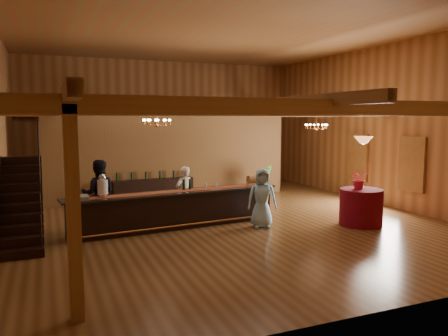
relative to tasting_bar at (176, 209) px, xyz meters
name	(u,v)px	position (x,y,z in m)	size (l,w,h in m)	color
floor	(220,217)	(1.58, 0.68, -0.51)	(14.00, 14.00, 0.00)	brown
ceiling	(220,32)	(1.58, 0.68, 4.99)	(14.00, 14.00, 0.00)	#9D5F38
wall_back	(162,124)	(1.58, 7.68, 2.24)	(12.00, 0.10, 5.50)	#A26D40
wall_front	(393,135)	(1.58, -6.32, 2.24)	(12.00, 0.10, 5.50)	#A26D40
wall_right	(379,125)	(7.58, 0.68, 2.24)	(0.10, 14.00, 5.50)	#A26D40
beam_grid	(214,110)	(1.58, 1.19, 2.73)	(11.90, 13.90, 0.39)	olive
support_posts	(226,167)	(1.58, 0.18, 1.09)	(9.20, 10.20, 3.20)	olive
partition_wall	(172,158)	(1.08, 4.18, 1.04)	(9.00, 0.18, 3.10)	brown
window_right_front	(412,164)	(7.53, -0.92, 1.04)	(0.12, 1.05, 1.75)	white
window_right_back	(358,157)	(7.53, 1.68, 1.04)	(0.12, 1.05, 1.75)	white
staircase	(20,202)	(-3.87, -0.06, 0.49)	(1.00, 2.80, 2.00)	black
backroom_boxes	(165,178)	(1.28, 6.18, 0.02)	(4.10, 0.60, 1.10)	black
tasting_bar	(176,209)	(0.00, 0.00, 0.00)	(6.08, 1.32, 1.02)	black
beverage_dispenser	(103,186)	(-1.96, -0.13, 0.78)	(0.26, 0.26, 0.60)	silver
glass_rack_tray	(77,198)	(-2.58, -0.29, 0.55)	(0.50, 0.50, 0.10)	gray
raffle_drum	(252,180)	(2.40, 0.18, 0.67)	(0.34, 0.24, 0.30)	#A17443
bar_bottle_0	(184,185)	(0.27, 0.14, 0.65)	(0.07, 0.07, 0.30)	black
bar_bottle_1	(190,184)	(0.46, 0.16, 0.65)	(0.07, 0.07, 0.30)	black
backbar_shelf	(153,190)	(0.27, 3.91, -0.10)	(2.95, 0.46, 0.83)	black
round_table	(361,207)	(4.89, -1.71, 0.00)	(1.19, 1.19, 1.03)	maroon
chandelier_left	(157,122)	(-0.27, 0.95, 2.38)	(0.80, 0.80, 0.46)	#B4622B
chandelier_right	(316,126)	(5.92, 2.10, 2.20)	(0.80, 0.80, 0.65)	#B4622B
pendant_lamp	(363,140)	(4.89, -1.71, 1.89)	(0.52, 0.52, 0.90)	#B4622B
bartender	(184,194)	(0.43, 0.65, 0.29)	(0.59, 0.39, 1.61)	white
staff_second	(99,194)	(-1.96, 0.79, 0.43)	(0.91, 0.71, 1.88)	black
guest	(262,198)	(2.20, -0.87, 0.31)	(0.80, 0.52, 1.65)	#92C6E7
floor_plant	(264,181)	(4.37, 3.18, 0.12)	(0.69, 0.56, 1.25)	#357023
table_flowers	(359,179)	(4.87, -1.62, 0.79)	(0.50, 0.43, 0.56)	#CD2145
table_vase	(360,183)	(4.90, -1.64, 0.67)	(0.15, 0.15, 0.30)	#B4622B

